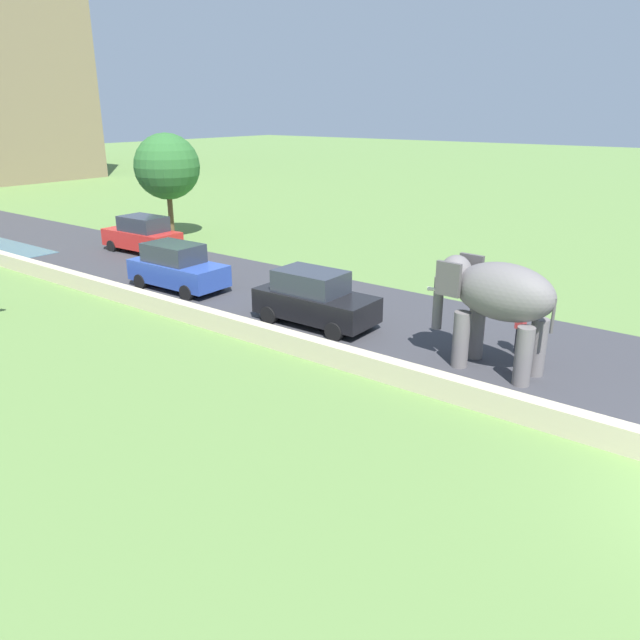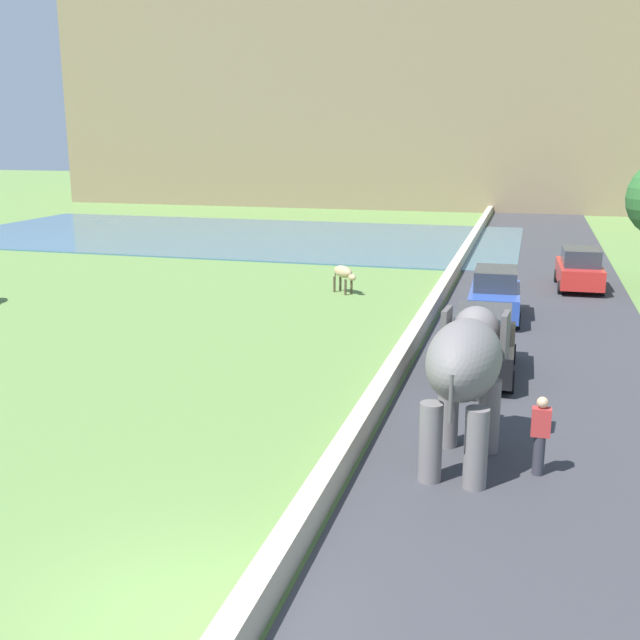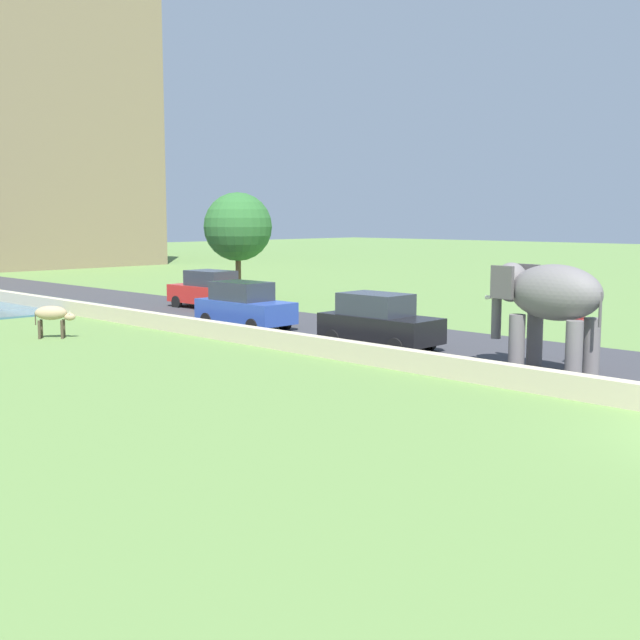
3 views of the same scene
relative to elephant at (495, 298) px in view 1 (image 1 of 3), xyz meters
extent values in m
cube|color=#38383D|center=(1.56, 13.85, -2.01)|extent=(7.00, 120.00, 0.06)
cube|color=beige|center=(-2.24, 11.85, -1.74)|extent=(0.40, 110.00, 0.59)
ellipsoid|color=slate|center=(-0.02, -0.22, 0.20)|extent=(1.60, 2.80, 1.50)
cylinder|color=slate|center=(-0.37, 0.68, -1.24)|extent=(0.44, 0.44, 1.60)
cylinder|color=slate|center=(0.47, 0.62, -1.24)|extent=(0.44, 0.44, 1.60)
cylinder|color=slate|center=(-0.50, -1.07, -1.24)|extent=(0.44, 0.44, 1.60)
cylinder|color=slate|center=(0.33, -1.13, -1.24)|extent=(0.44, 0.44, 1.60)
ellipsoid|color=slate|center=(0.09, 1.19, 0.39)|extent=(1.07, 0.97, 1.10)
cube|color=#504C4C|center=(-0.52, 1.10, 0.43)|extent=(0.17, 0.71, 0.90)
cube|color=#504C4C|center=(0.68, 1.01, 0.43)|extent=(0.17, 0.71, 0.90)
cylinder|color=slate|center=(0.13, 1.66, -0.50)|extent=(0.28, 0.28, 1.50)
cone|color=silver|center=(-0.10, 1.61, -0.05)|extent=(0.16, 0.57, 0.17)
cone|color=silver|center=(0.34, 1.58, -0.05)|extent=(0.16, 0.57, 0.17)
cylinder|color=#504C4C|center=(-0.12, -1.54, -0.15)|extent=(0.08, 0.08, 0.90)
cylinder|color=#33333D|center=(1.47, -0.26, -1.61)|extent=(0.22, 0.22, 0.85)
cube|color=#B73333|center=(1.47, -0.26, -0.91)|extent=(0.36, 0.22, 0.56)
sphere|color=tan|center=(1.47, -0.26, -0.52)|extent=(0.22, 0.22, 0.22)
cube|color=#2D4CA8|center=(-0.02, 12.55, -1.34)|extent=(1.79, 4.04, 0.80)
cube|color=#2D333D|center=(-0.02, 12.75, -0.59)|extent=(1.50, 2.23, 0.70)
cylinder|color=black|center=(0.82, 11.27, -1.74)|extent=(0.19, 0.60, 0.60)
cylinder|color=black|center=(-0.79, 11.23, -1.74)|extent=(0.19, 0.60, 0.60)
cylinder|color=black|center=(0.76, 13.87, -1.74)|extent=(0.19, 0.60, 0.60)
cylinder|color=black|center=(-0.86, 13.83, -1.74)|extent=(0.19, 0.60, 0.60)
cube|color=black|center=(-0.02, 5.87, -1.34)|extent=(1.75, 4.02, 0.80)
cube|color=#2D333D|center=(-0.02, 6.07, -0.59)|extent=(1.47, 2.22, 0.70)
cylinder|color=black|center=(0.81, 4.58, -1.74)|extent=(0.19, 0.60, 0.60)
cylinder|color=black|center=(-0.81, 4.56, -1.74)|extent=(0.19, 0.60, 0.60)
cylinder|color=black|center=(0.77, 7.18, -1.74)|extent=(0.19, 0.60, 0.60)
cylinder|color=black|center=(-0.84, 7.16, -1.74)|extent=(0.19, 0.60, 0.60)
cube|color=red|center=(3.13, 18.94, -1.34)|extent=(1.83, 4.05, 0.80)
cube|color=#2D333D|center=(3.14, 18.74, -0.59)|extent=(1.52, 2.25, 0.70)
cylinder|color=black|center=(2.28, 20.21, -1.74)|extent=(0.20, 0.61, 0.60)
cylinder|color=black|center=(3.90, 20.26, -1.74)|extent=(0.20, 0.61, 0.60)
cylinder|color=black|center=(2.37, 17.61, -1.74)|extent=(0.20, 0.61, 0.60)
cylinder|color=black|center=(3.98, 17.67, -1.74)|extent=(0.20, 0.61, 0.60)
cylinder|color=brown|center=(6.60, 20.94, -0.77)|extent=(0.28, 0.28, 2.54)
sphere|color=#2D662D|center=(6.60, 20.94, 1.71)|extent=(3.44, 3.44, 3.44)
camera|label=1|loc=(-14.75, -5.58, 4.66)|focal=34.29mm
camera|label=2|loc=(1.04, -14.43, 4.41)|focal=42.87mm
camera|label=3|loc=(-19.68, -10.87, 2.19)|focal=45.58mm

